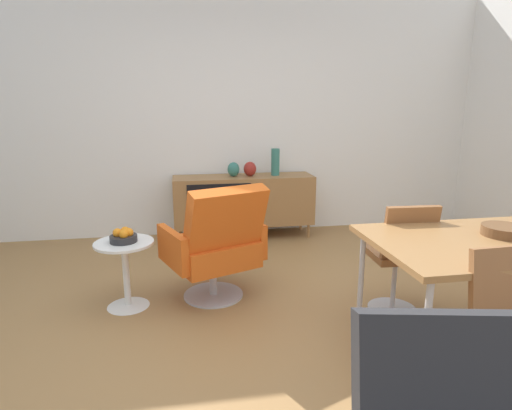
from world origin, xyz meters
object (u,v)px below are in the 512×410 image
(side_table_round, at_px, (126,267))
(lounge_chair_red, at_px, (216,243))
(fruit_bowl, at_px, (124,236))
(sideboard, at_px, (243,200))
(wooden_bowl_on_table, at_px, (504,231))
(vase_ceramic_small, at_px, (233,169))
(vase_cobalt, at_px, (275,162))
(vase_sculptural_dark, at_px, (250,169))
(dining_chair_back_left, at_px, (400,254))
(dining_table, at_px, (505,245))

(side_table_round, bearing_deg, lounge_chair_red, 0.49)
(fruit_bowl, bearing_deg, lounge_chair_red, 0.50)
(sideboard, height_order, fruit_bowl, sideboard)
(wooden_bowl_on_table, xyz_separation_m, fruit_bowl, (-2.37, 0.96, -0.21))
(vase_ceramic_small, bearing_deg, fruit_bowl, -122.25)
(vase_cobalt, xyz_separation_m, vase_ceramic_small, (-0.49, 0.00, -0.07))
(vase_cobalt, relative_size, vase_sculptural_dark, 1.89)
(sideboard, relative_size, vase_sculptural_dark, 9.82)
(lounge_chair_red, height_order, side_table_round, lounge_chair_red)
(vase_cobalt, bearing_deg, sideboard, -179.71)
(wooden_bowl_on_table, height_order, dining_chair_back_left, dining_chair_back_left)
(side_table_round, bearing_deg, sideboard, 54.93)
(dining_chair_back_left, height_order, side_table_round, dining_chair_back_left)
(vase_ceramic_small, height_order, dining_chair_back_left, vase_ceramic_small)
(vase_ceramic_small, xyz_separation_m, wooden_bowl_on_table, (1.35, -2.58, -0.03))
(side_table_round, bearing_deg, fruit_bowl, -1.08)
(dining_table, xyz_separation_m, fruit_bowl, (-2.33, 1.02, -0.13))
(sideboard, relative_size, lounge_chair_red, 1.69)
(side_table_round, xyz_separation_m, fruit_bowl, (0.00, -0.00, 0.24))
(vase_ceramic_small, distance_m, side_table_round, 1.97)
(vase_sculptural_dark, height_order, dining_chair_back_left, vase_sculptural_dark)
(side_table_round, height_order, fruit_bowl, fruit_bowl)
(vase_ceramic_small, relative_size, wooden_bowl_on_table, 0.62)
(vase_sculptural_dark, distance_m, dining_table, 2.87)
(lounge_chair_red, bearing_deg, vase_ceramic_small, 78.27)
(wooden_bowl_on_table, height_order, side_table_round, wooden_bowl_on_table)
(vase_sculptural_dark, distance_m, lounge_chair_red, 1.73)
(vase_sculptural_dark, bearing_deg, side_table_round, -126.85)
(vase_cobalt, relative_size, dining_table, 0.19)
(dining_table, distance_m, side_table_round, 2.57)
(wooden_bowl_on_table, bearing_deg, dining_table, -120.60)
(wooden_bowl_on_table, relative_size, fruit_bowl, 1.30)
(dining_table, bearing_deg, vase_ceramic_small, 116.44)
(dining_chair_back_left, distance_m, side_table_round, 2.04)
(wooden_bowl_on_table, height_order, fruit_bowl, wooden_bowl_on_table)
(vase_cobalt, bearing_deg, vase_ceramic_small, 180.00)
(vase_cobalt, height_order, vase_sculptural_dark, vase_cobalt)
(vase_sculptural_dark, distance_m, dining_chair_back_left, 2.24)
(lounge_chair_red, distance_m, fruit_bowl, 0.69)
(dining_table, bearing_deg, vase_sculptural_dark, 113.04)
(vase_ceramic_small, height_order, fruit_bowl, vase_ceramic_small)
(lounge_chair_red, bearing_deg, vase_cobalt, 63.00)
(vase_cobalt, relative_size, wooden_bowl_on_table, 1.19)
(vase_cobalt, bearing_deg, vase_sculptural_dark, 180.00)
(sideboard, bearing_deg, fruit_bowl, -125.02)
(dining_table, bearing_deg, fruit_bowl, 156.39)
(lounge_chair_red, xyz_separation_m, side_table_round, (-0.69, -0.01, -0.15))
(vase_cobalt, bearing_deg, dining_chair_back_left, -77.21)
(sideboard, relative_size, vase_ceramic_small, 9.85)
(vase_ceramic_small, distance_m, fruit_bowl, 1.93)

